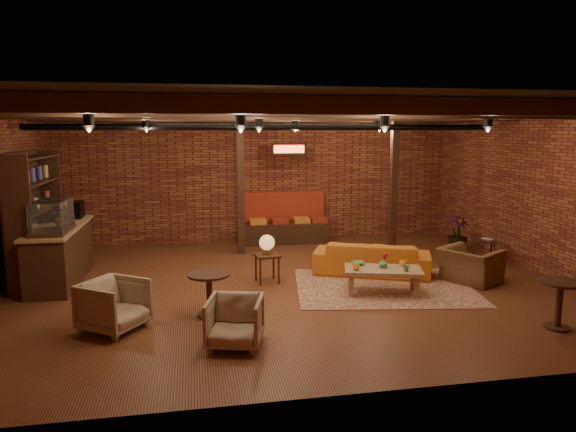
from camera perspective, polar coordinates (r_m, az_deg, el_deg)
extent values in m
plane|color=#3C190F|center=(9.45, -0.04, -7.64)|extent=(10.00, 10.00, 0.00)
cube|color=black|center=(9.04, -0.04, 12.13)|extent=(10.00, 8.00, 0.02)
cube|color=maroon|center=(13.04, -3.24, 4.27)|extent=(10.00, 0.02, 3.20)
cube|color=maroon|center=(5.28, 7.87, -3.55)|extent=(10.00, 0.02, 3.20)
cube|color=maroon|center=(11.15, 26.15, 2.42)|extent=(0.02, 8.00, 3.20)
cylinder|color=black|center=(10.61, -1.63, 9.85)|extent=(9.60, 0.12, 0.12)
cube|color=black|center=(11.59, -5.31, 3.59)|extent=(0.16, 0.16, 3.20)
cube|color=black|center=(11.81, 11.66, 3.54)|extent=(0.16, 0.16, 3.20)
imported|color=#337F33|center=(10.47, -23.40, 0.12)|extent=(0.35, 0.39, 0.30)
cube|color=#FF3719|center=(12.19, 0.09, 7.45)|extent=(0.86, 0.06, 0.30)
cube|color=maroon|center=(9.47, 10.59, -7.73)|extent=(3.45, 2.84, 0.01)
imported|color=#B85D19|center=(10.18, 9.30, -4.62)|extent=(2.38, 1.66, 0.65)
cube|color=olive|center=(8.99, 10.52, -5.94)|extent=(1.43, 0.98, 0.06)
cube|color=olive|center=(8.79, 7.06, -7.72)|extent=(0.08, 0.08, 0.39)
cube|color=olive|center=(8.90, 14.11, -7.74)|extent=(0.08, 0.08, 0.39)
cube|color=olive|center=(9.23, 6.97, -6.88)|extent=(0.08, 0.08, 0.39)
cube|color=olive|center=(9.33, 13.69, -6.91)|extent=(0.08, 0.08, 0.39)
imported|color=gold|center=(8.78, 7.56, -5.67)|extent=(0.16, 0.16, 0.10)
imported|color=#459343|center=(8.86, 12.98, -5.72)|extent=(0.13, 0.13, 0.10)
imported|color=gold|center=(9.21, 12.69, -5.12)|extent=(0.16, 0.16, 0.10)
imported|color=#459343|center=(9.14, 7.80, -5.22)|extent=(0.28, 0.28, 0.06)
imported|color=#459343|center=(9.01, 10.50, -5.28)|extent=(0.15, 0.15, 0.13)
sphere|color=#B5132A|center=(8.98, 10.53, -4.43)|extent=(0.10, 0.10, 0.10)
cube|color=black|center=(9.48, -2.34, -4.40)|extent=(0.48, 0.48, 0.04)
cylinder|color=black|center=(9.55, -2.33, -5.95)|extent=(0.04, 0.04, 0.49)
cylinder|color=olive|center=(9.47, -2.35, -4.22)|extent=(0.14, 0.14, 0.02)
cylinder|color=olive|center=(9.45, -2.35, -3.80)|extent=(0.04, 0.04, 0.20)
sphere|color=gold|center=(9.42, -2.35, -2.96)|extent=(0.29, 0.29, 0.29)
cylinder|color=black|center=(7.84, -8.79, -6.45)|extent=(0.64, 0.64, 0.04)
cylinder|color=black|center=(7.93, -8.73, -8.66)|extent=(0.09, 0.09, 0.62)
cylinder|color=black|center=(8.03, -8.67, -10.76)|extent=(0.38, 0.38, 0.04)
imported|color=beige|center=(7.70, -18.80, -9.12)|extent=(1.03, 1.04, 0.79)
imported|color=beige|center=(6.84, -5.95, -11.36)|extent=(0.84, 0.80, 0.71)
imported|color=brown|center=(10.10, 19.65, -4.57)|extent=(1.04, 1.16, 0.85)
cube|color=black|center=(11.50, 20.90, -2.58)|extent=(0.62, 0.62, 0.04)
cylinder|color=black|center=(11.56, 20.83, -3.85)|extent=(0.04, 0.04, 0.48)
imported|color=black|center=(11.49, 20.91, -2.42)|extent=(0.25, 0.29, 0.02)
cylinder|color=black|center=(8.20, 28.06, -6.51)|extent=(0.60, 0.60, 0.04)
cylinder|color=black|center=(8.29, 27.88, -8.75)|extent=(0.09, 0.09, 0.65)
cylinder|color=black|center=(8.39, 27.70, -10.88)|extent=(0.36, 0.36, 0.04)
imported|color=#4C7F4C|center=(12.48, 18.55, 1.82)|extent=(1.56, 1.56, 2.45)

